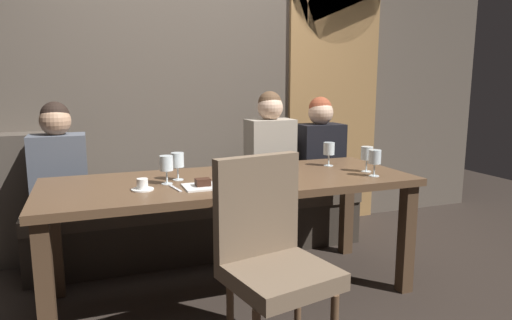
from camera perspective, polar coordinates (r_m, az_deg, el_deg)
The scene contains 18 objects.
ground at distance 2.98m, azimuth -2.92°, elevation -16.37°, with size 9.00×9.00×0.00m, color black.
back_wall_tiled at distance 3.86m, azimuth -8.75°, elevation 12.51°, with size 6.00×0.12×3.00m, color brown.
arched_door at distance 4.28m, azimuth 9.80°, elevation 10.41°, with size 0.90×0.05×2.55m.
dining_table at distance 2.75m, azimuth -3.04°, elevation -4.12°, with size 2.20×0.84×0.74m.
banquette_bench at distance 3.52m, azimuth -6.44°, elevation -8.19°, with size 2.50×0.44×0.45m.
chair_near_side at distance 2.12m, azimuth 1.79°, elevation -11.15°, with size 0.52×0.52×0.98m.
diner_redhead at distance 3.31m, azimuth -23.65°, elevation 0.01°, with size 0.36×0.24×0.74m.
diner_bearded at distance 3.57m, azimuth 1.77°, elevation 1.96°, with size 0.36×0.24×0.79m.
diner_far_end at distance 3.72m, azimuth 8.05°, elevation 1.82°, with size 0.36×0.24×0.74m.
wine_glass_end_left at distance 2.71m, azimuth -9.86°, elevation -0.17°, with size 0.08×0.08×0.16m.
wine_glass_far_left at distance 3.15m, azimuth 9.18°, elevation 1.35°, with size 0.08×0.08×0.16m.
wine_glass_center_front at distance 2.61m, azimuth -11.23°, elevation -0.57°, with size 0.08×0.08×0.16m.
wine_glass_far_right at distance 3.00m, azimuth 13.80°, elevation 0.68°, with size 0.08×0.08×0.16m.
wine_glass_center_back at distance 2.87m, azimuth 14.73°, elevation 0.22°, with size 0.08×0.08×0.16m.
espresso_cup at distance 2.51m, azimuth -14.12°, elevation -3.13°, with size 0.12×0.12×0.06m.
dessert_plate at distance 2.52m, azimuth -6.85°, elevation -3.15°, with size 0.19×0.19×0.05m.
fork_on_table at distance 2.51m, azimuth -10.15°, elevation -3.52°, with size 0.02×0.17×0.01m, color silver.
folded_napkin at distance 2.89m, azimuth -1.40°, elevation -1.55°, with size 0.11×0.10×0.01m, color silver.
Camera 1 is at (-0.80, -2.55, 1.32)m, focal length 31.75 mm.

